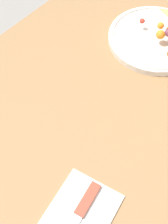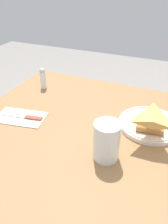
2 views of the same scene
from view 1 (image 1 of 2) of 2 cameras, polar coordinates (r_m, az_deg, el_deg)
The scene contains 4 objects.
ground_plane at distance 1.43m, azimuth 8.41°, elevation -13.75°, with size 6.00×6.00×0.00m, color gray.
dining_table at distance 0.89m, azimuth 13.21°, elevation 0.51°, with size 1.16×0.86×0.71m.
plate_pizza at distance 0.89m, azimuth 11.81°, elevation 12.08°, with size 0.23×0.23×0.05m.
butter_knife at distance 0.64m, azimuth -1.59°, elevation -17.81°, with size 0.19×0.05×0.01m.
Camera 1 is at (0.51, 0.16, 1.33)m, focal length 55.00 mm.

